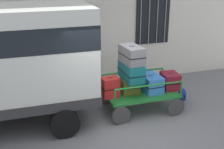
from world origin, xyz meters
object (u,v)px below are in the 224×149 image
Objects in this scene: suitcase_midleft_bottom at (130,86)px; backpack at (182,95)px; suitcase_midleft_middle at (131,71)px; suitcase_center_bottom at (150,83)px; suitcase_midright_bottom at (170,81)px; suitcase_midleft_top at (132,55)px; luggage_cart at (140,96)px; suitcase_left_bottom at (110,87)px.

backpack is at bearing 0.68° from suitcase_midleft_bottom.
suitcase_center_bottom is at bearing 2.68° from suitcase_midleft_middle.
suitcase_midright_bottom is (1.17, 0.01, -0.41)m from suitcase_midleft_middle.
suitcase_midleft_top reaches higher than suitcase_midright_bottom.
luggage_cart is 4.58× the size of backpack.
suitcase_midright_bottom is at bearing 1.07° from suitcase_left_bottom.
suitcase_left_bottom is at bearing -172.81° from suitcase_midleft_bottom.
suitcase_midleft_bottom reaches higher than luggage_cart.
suitcase_left_bottom is 1.07× the size of suitcase_midleft_bottom.
suitcase_midright_bottom is (0.59, -0.02, -0.00)m from suitcase_center_bottom.
suitcase_left_bottom is at bearing -177.98° from suitcase_midleft_middle.
suitcase_midleft_bottom is at bearing 177.99° from suitcase_midright_bottom.
suitcase_midleft_top is 1.05m from suitcase_center_bottom.
suitcase_midleft_middle is 0.72m from suitcase_center_bottom.
suitcase_midleft_top is 1.39× the size of suitcase_midright_bottom.
luggage_cart is 1.24m from suitcase_midleft_top.
luggage_cart is 0.96m from suitcase_left_bottom.
suitcase_left_bottom is 2.29m from backpack.
suitcase_midleft_middle is (-0.00, -0.05, 0.43)m from suitcase_midleft_bottom.
suitcase_midleft_top is 1.05× the size of suitcase_center_bottom.
suitcase_midright_bottom is at bearing -0.10° from luggage_cart.
suitcase_midleft_bottom is at bearing 7.19° from suitcase_left_bottom.
suitcase_midleft_middle is 0.46m from suitcase_midleft_top.
backpack is (1.63, 0.09, -1.40)m from suitcase_midleft_top.
suitcase_center_bottom is at bearing 4.42° from suitcase_midleft_top.
backpack is (2.22, 0.09, -0.57)m from suitcase_left_bottom.
backpack is at bearing 2.41° from suitcase_left_bottom.
suitcase_center_bottom is 0.59m from suitcase_midright_bottom.
suitcase_center_bottom is (0.59, 0.03, -0.41)m from suitcase_midleft_middle.
suitcase_center_bottom is (0.59, 0.05, -0.87)m from suitcase_midleft_top.
suitcase_left_bottom is 0.59m from suitcase_midleft_bottom.
suitcase_midleft_middle reaches higher than backpack.
suitcase_midleft_bottom is at bearing -179.32° from backpack.
suitcase_center_bottom reaches higher than suitcase_midright_bottom.
suitcase_center_bottom is (1.17, 0.05, -0.04)m from suitcase_left_bottom.
suitcase_left_bottom is 0.69× the size of suitcase_center_bottom.
backpack is (0.46, 0.06, -0.53)m from suitcase_midright_bottom.
suitcase_left_bottom is 1.21× the size of backpack.
suitcase_left_bottom is (-0.88, -0.03, 0.37)m from luggage_cart.
suitcase_midleft_top reaches higher than suitcase_midleft_middle.
suitcase_center_bottom is 1.17m from backpack.
suitcase_center_bottom reaches higher than suitcase_midleft_bottom.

